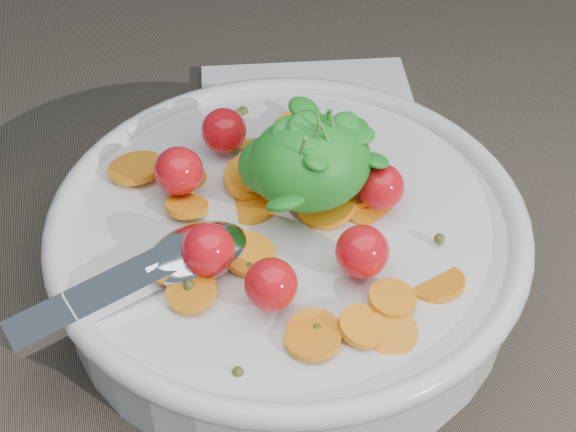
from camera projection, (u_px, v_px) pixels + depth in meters
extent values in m
plane|color=brown|center=(299.00, 294.00, 0.57)|extent=(6.00, 6.00, 0.00)
cylinder|color=silver|center=(288.00, 252.00, 0.56)|extent=(0.28, 0.28, 0.05)
torus|color=silver|center=(288.00, 221.00, 0.54)|extent=(0.30, 0.30, 0.02)
cylinder|color=silver|center=(288.00, 278.00, 0.57)|extent=(0.14, 0.14, 0.01)
cylinder|color=brown|center=(288.00, 252.00, 0.56)|extent=(0.26, 0.26, 0.04)
cylinder|color=orange|center=(350.00, 192.00, 0.55)|extent=(0.04, 0.04, 0.01)
cylinder|color=orange|center=(254.00, 172.00, 0.56)|extent=(0.05, 0.05, 0.01)
cylinder|color=orange|center=(392.00, 333.00, 0.47)|extent=(0.04, 0.04, 0.02)
cylinder|color=orange|center=(248.00, 179.00, 0.56)|extent=(0.04, 0.04, 0.02)
cylinder|color=orange|center=(435.00, 283.00, 0.50)|extent=(0.04, 0.04, 0.02)
cylinder|color=orange|center=(243.00, 140.00, 0.60)|extent=(0.05, 0.05, 0.02)
cylinder|color=orange|center=(185.00, 179.00, 0.57)|extent=(0.03, 0.03, 0.01)
cylinder|color=orange|center=(192.00, 291.00, 0.49)|extent=(0.04, 0.04, 0.01)
cylinder|color=orange|center=(251.00, 208.00, 0.55)|extent=(0.04, 0.04, 0.01)
cylinder|color=orange|center=(363.00, 326.00, 0.47)|extent=(0.03, 0.03, 0.01)
cylinder|color=orange|center=(313.00, 339.00, 0.47)|extent=(0.03, 0.03, 0.01)
cylinder|color=orange|center=(283.00, 186.00, 0.55)|extent=(0.05, 0.05, 0.01)
cylinder|color=orange|center=(283.00, 186.00, 0.57)|extent=(0.05, 0.05, 0.01)
cylinder|color=orange|center=(187.00, 206.00, 0.54)|extent=(0.04, 0.04, 0.01)
cylinder|color=orange|center=(314.00, 334.00, 0.47)|extent=(0.04, 0.04, 0.01)
cylinder|color=orange|center=(136.00, 168.00, 0.57)|extent=(0.04, 0.04, 0.01)
cylinder|color=orange|center=(367.00, 207.00, 0.55)|extent=(0.04, 0.04, 0.02)
cylinder|color=orange|center=(326.00, 206.00, 0.54)|extent=(0.05, 0.05, 0.02)
cylinder|color=orange|center=(298.00, 129.00, 0.60)|extent=(0.04, 0.04, 0.01)
cylinder|color=orange|center=(392.00, 299.00, 0.48)|extent=(0.04, 0.04, 0.01)
cylinder|color=orange|center=(249.00, 254.00, 0.51)|extent=(0.03, 0.03, 0.01)
cylinder|color=orange|center=(319.00, 123.00, 0.61)|extent=(0.04, 0.04, 0.01)
cylinder|color=orange|center=(314.00, 184.00, 0.55)|extent=(0.04, 0.04, 0.00)
cylinder|color=orange|center=(180.00, 252.00, 0.52)|extent=(0.03, 0.03, 0.01)
sphere|color=#454D19|center=(323.00, 177.00, 0.56)|extent=(0.01, 0.01, 0.01)
sphere|color=#454D19|center=(317.00, 329.00, 0.47)|extent=(0.01, 0.01, 0.01)
sphere|color=#454D19|center=(234.00, 149.00, 0.58)|extent=(0.01, 0.01, 0.01)
sphere|color=#454D19|center=(258.00, 274.00, 0.50)|extent=(0.01, 0.01, 0.01)
sphere|color=#454D19|center=(243.00, 112.00, 0.62)|extent=(0.01, 0.01, 0.01)
sphere|color=#454D19|center=(189.00, 285.00, 0.49)|extent=(0.01, 0.01, 0.01)
sphere|color=#454D19|center=(238.00, 372.00, 0.46)|extent=(0.01, 0.01, 0.01)
sphere|color=#454D19|center=(295.00, 106.00, 0.61)|extent=(0.01, 0.01, 0.01)
sphere|color=#454D19|center=(299.00, 326.00, 0.48)|extent=(0.01, 0.01, 0.01)
sphere|color=#454D19|center=(249.00, 267.00, 0.51)|extent=(0.01, 0.01, 0.01)
sphere|color=#454D19|center=(439.00, 239.00, 0.52)|extent=(0.01, 0.01, 0.01)
sphere|color=#454D19|center=(366.00, 184.00, 0.57)|extent=(0.01, 0.01, 0.01)
sphere|color=#454D19|center=(238.00, 114.00, 0.61)|extent=(0.01, 0.01, 0.01)
sphere|color=red|center=(381.00, 187.00, 0.53)|extent=(0.03, 0.03, 0.03)
sphere|color=red|center=(341.00, 145.00, 0.56)|extent=(0.03, 0.03, 0.03)
sphere|color=red|center=(224.00, 130.00, 0.57)|extent=(0.03, 0.03, 0.03)
sphere|color=red|center=(179.00, 171.00, 0.54)|extent=(0.03, 0.03, 0.03)
sphere|color=red|center=(208.00, 250.00, 0.49)|extent=(0.03, 0.03, 0.03)
sphere|color=red|center=(271.00, 284.00, 0.48)|extent=(0.03, 0.03, 0.03)
sphere|color=red|center=(362.00, 252.00, 0.49)|extent=(0.03, 0.03, 0.03)
ellipsoid|color=green|center=(310.00, 163.00, 0.52)|extent=(0.07, 0.06, 0.06)
ellipsoid|color=green|center=(273.00, 165.00, 0.54)|extent=(0.04, 0.04, 0.03)
ellipsoid|color=green|center=(360.00, 135.00, 0.52)|extent=(0.02, 0.02, 0.01)
ellipsoid|color=green|center=(353.00, 124.00, 0.54)|extent=(0.02, 0.03, 0.01)
ellipsoid|color=green|center=(301.00, 146.00, 0.51)|extent=(0.03, 0.02, 0.01)
ellipsoid|color=green|center=(306.00, 126.00, 0.51)|extent=(0.03, 0.04, 0.01)
ellipsoid|color=green|center=(345.00, 131.00, 0.52)|extent=(0.03, 0.03, 0.03)
ellipsoid|color=green|center=(268.00, 157.00, 0.53)|extent=(0.02, 0.03, 0.02)
ellipsoid|color=green|center=(317.00, 150.00, 0.52)|extent=(0.02, 0.02, 0.02)
ellipsoid|color=green|center=(285.00, 204.00, 0.49)|extent=(0.03, 0.03, 0.02)
ellipsoid|color=green|center=(318.00, 152.00, 0.52)|extent=(0.03, 0.03, 0.02)
ellipsoid|color=green|center=(308.00, 133.00, 0.51)|extent=(0.03, 0.03, 0.03)
ellipsoid|color=green|center=(296.00, 151.00, 0.50)|extent=(0.02, 0.02, 0.02)
ellipsoid|color=green|center=(306.00, 148.00, 0.52)|extent=(0.03, 0.03, 0.02)
ellipsoid|color=green|center=(375.00, 160.00, 0.52)|extent=(0.02, 0.03, 0.02)
ellipsoid|color=green|center=(304.00, 109.00, 0.54)|extent=(0.02, 0.02, 0.01)
ellipsoid|color=green|center=(320.00, 143.00, 0.52)|extent=(0.02, 0.02, 0.02)
ellipsoid|color=green|center=(315.00, 154.00, 0.51)|extent=(0.03, 0.03, 0.02)
ellipsoid|color=green|center=(322.00, 138.00, 0.51)|extent=(0.03, 0.03, 0.01)
ellipsoid|color=green|center=(325.00, 141.00, 0.52)|extent=(0.03, 0.03, 0.01)
ellipsoid|color=green|center=(293.00, 137.00, 0.51)|extent=(0.04, 0.04, 0.03)
ellipsoid|color=green|center=(316.00, 160.00, 0.50)|extent=(0.02, 0.02, 0.01)
cylinder|color=#4C8C33|center=(336.00, 159.00, 0.51)|extent=(0.02, 0.01, 0.05)
cylinder|color=#4C8C33|center=(334.00, 148.00, 0.51)|extent=(0.00, 0.01, 0.05)
cylinder|color=#4C8C33|center=(309.00, 155.00, 0.51)|extent=(0.01, 0.01, 0.05)
cylinder|color=#4C8C33|center=(330.00, 131.00, 0.53)|extent=(0.01, 0.02, 0.05)
cylinder|color=#4C8C33|center=(326.00, 152.00, 0.51)|extent=(0.01, 0.01, 0.05)
cylinder|color=#4C8C33|center=(297.00, 163.00, 0.50)|extent=(0.01, 0.02, 0.05)
ellipsoid|color=silver|center=(196.00, 253.00, 0.51)|extent=(0.08, 0.06, 0.02)
cube|color=silver|center=(115.00, 289.00, 0.49)|extent=(0.13, 0.06, 0.02)
cylinder|color=silver|center=(164.00, 265.00, 0.50)|extent=(0.03, 0.02, 0.01)
cube|color=white|center=(310.00, 118.00, 0.70)|extent=(0.19, 0.17, 0.01)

